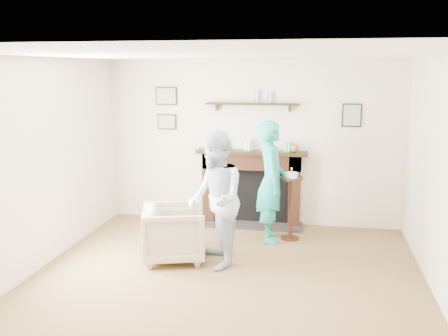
{
  "coord_description": "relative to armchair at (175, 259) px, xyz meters",
  "views": [
    {
      "loc": [
        0.98,
        -4.98,
        2.36
      ],
      "look_at": [
        -0.14,
        0.9,
        1.17
      ],
      "focal_mm": 40.0,
      "sensor_mm": 36.0,
      "label": 1
    }
  ],
  "objects": [
    {
      "name": "woman",
      "position": [
        1.11,
        0.95,
        0.0
      ],
      "size": [
        0.49,
        0.67,
        1.68
      ],
      "primitive_type": "imported",
      "rotation": [
        0.0,
        0.0,
        1.72
      ],
      "color": "teal",
      "rests_on": "ground"
    },
    {
      "name": "ground",
      "position": [
        0.75,
        -0.75,
        0.0
      ],
      "size": [
        5.0,
        5.0,
        0.0
      ],
      "primitive_type": "plane",
      "color": "brown",
      "rests_on": "ground"
    },
    {
      "name": "man",
      "position": [
        0.54,
        -0.08,
        0.0
      ],
      "size": [
        0.87,
        0.97,
        1.65
      ],
      "primitive_type": "imported",
      "rotation": [
        0.0,
        0.0,
        -1.2
      ],
      "color": "silver",
      "rests_on": "ground"
    },
    {
      "name": "room_shell",
      "position": [
        0.74,
        -0.07,
        1.62
      ],
      "size": [
        4.54,
        5.02,
        2.52
      ],
      "color": "beige",
      "rests_on": "ground"
    },
    {
      "name": "pedestal_table",
      "position": [
        1.38,
        1.05,
        0.63
      ],
      "size": [
        0.32,
        0.32,
        1.02
      ],
      "color": "black",
      "rests_on": "ground"
    },
    {
      "name": "armchair",
      "position": [
        0.0,
        0.0,
        0.0
      ],
      "size": [
        0.93,
        0.92,
        0.69
      ],
      "primitive_type": "imported",
      "rotation": [
        0.0,
        0.0,
        1.85
      ],
      "color": "#BEA78D",
      "rests_on": "ground"
    }
  ]
}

